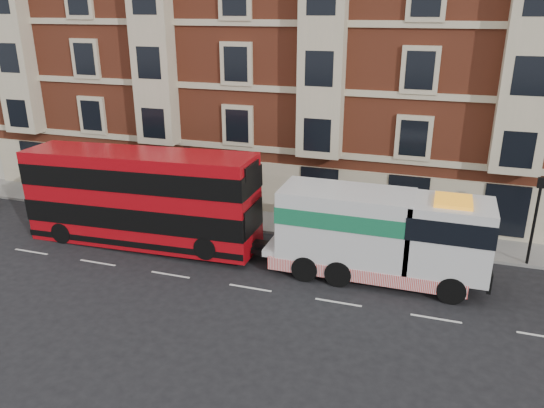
% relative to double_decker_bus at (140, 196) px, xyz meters
% --- Properties ---
extents(ground, '(120.00, 120.00, 0.00)m').
position_rel_double_decker_bus_xyz_m(ground, '(7.01, -2.73, -2.65)').
color(ground, black).
rests_on(ground, ground).
extents(sidewalk, '(90.00, 3.00, 0.15)m').
position_rel_double_decker_bus_xyz_m(sidewalk, '(7.01, 4.77, -2.57)').
color(sidewalk, slate).
rests_on(sidewalk, ground).
extents(victorian_terrace, '(45.00, 12.00, 20.40)m').
position_rel_double_decker_bus_xyz_m(victorian_terrace, '(7.51, 12.27, 7.42)').
color(victorian_terrace, brown).
rests_on(victorian_terrace, ground).
extents(lamp_post_west, '(0.35, 0.15, 4.35)m').
position_rel_double_decker_bus_xyz_m(lamp_post_west, '(1.01, 3.47, 0.03)').
color(lamp_post_west, black).
rests_on(lamp_post_west, sidewalk).
extents(lamp_post_east, '(0.35, 0.15, 4.35)m').
position_rel_double_decker_bus_xyz_m(lamp_post_east, '(19.01, 3.47, 0.03)').
color(lamp_post_east, black).
rests_on(lamp_post_east, sidewalk).
extents(double_decker_bus, '(12.35, 2.84, 5.00)m').
position_rel_double_decker_bus_xyz_m(double_decker_bus, '(0.00, 0.00, 0.00)').
color(double_decker_bus, '#AC0911').
rests_on(double_decker_bus, ground).
extents(tow_truck, '(9.89, 2.92, 4.12)m').
position_rel_double_decker_bus_xyz_m(tow_truck, '(12.07, -0.00, -0.46)').
color(tow_truck, silver).
rests_on(tow_truck, ground).
extents(pedestrian, '(0.76, 0.60, 1.82)m').
position_rel_double_decker_bus_xyz_m(pedestrian, '(-3.58, 3.42, -1.59)').
color(pedestrian, black).
rests_on(pedestrian, sidewalk).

